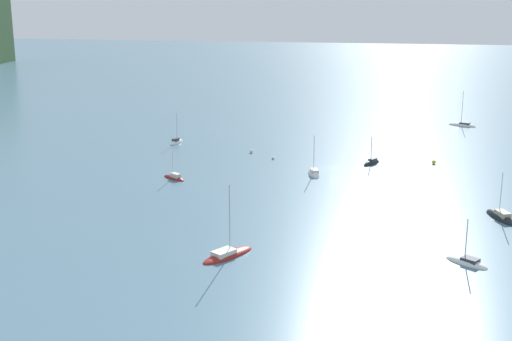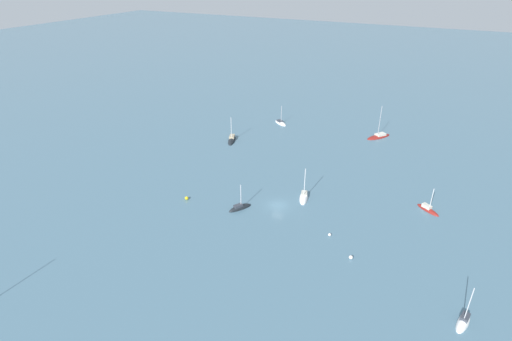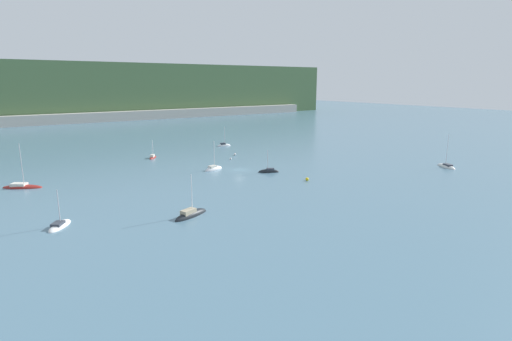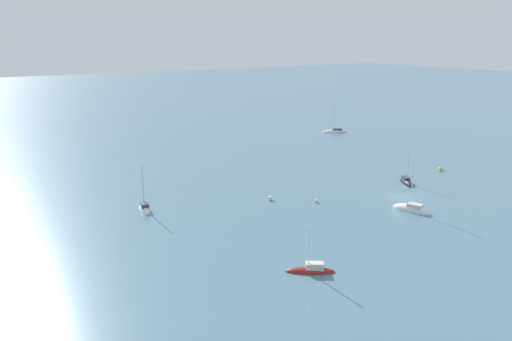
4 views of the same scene
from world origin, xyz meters
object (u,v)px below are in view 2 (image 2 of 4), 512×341
sailboat_5 (379,137)px  sailboat_4 (428,210)px  sailboat_6 (304,198)px  sailboat_7 (240,208)px  mooring_buoy_1 (187,198)px  sailboat_0 (232,140)px  sailboat_3 (463,322)px  sailboat_2 (281,123)px  mooring_buoy_2 (351,257)px  mooring_buoy_0 (330,235)px

sailboat_5 → sailboat_4: bearing=60.2°
sailboat_6 → sailboat_7: (10.09, -10.62, -0.00)m
mooring_buoy_1 → sailboat_5: bearing=151.1°
sailboat_5 → sailboat_0: bearing=-25.6°
sailboat_0 → sailboat_3: sailboat_0 is taller
sailboat_2 → mooring_buoy_2: 67.59m
sailboat_0 → sailboat_5: (-22.01, 38.07, 0.00)m
sailboat_2 → sailboat_7: (50.53, 12.61, 0.02)m
sailboat_7 → mooring_buoy_2: bearing=-71.3°
sailboat_4 → mooring_buoy_2: sailboat_4 is taller
sailboat_5 → sailboat_6: bearing=24.3°
sailboat_4 → mooring_buoy_0: bearing=-96.5°
sailboat_0 → sailboat_6: sailboat_6 is taller
sailboat_0 → mooring_buoy_0: bearing=29.7°
sailboat_0 → sailboat_4: 57.19m
sailboat_6 → mooring_buoy_1: size_ratio=11.00×
mooring_buoy_0 → mooring_buoy_1: 32.16m
sailboat_3 → sailboat_4: bearing=-151.9°
sailboat_5 → mooring_buoy_2: (58.62, 6.95, 0.25)m
sailboat_2 → mooring_buoy_0: size_ratio=11.46×
sailboat_4 → sailboat_7: 39.66m
sailboat_4 → mooring_buoy_2: bearing=-79.9°
sailboat_3 → mooring_buoy_1: (-9.99, -55.70, 0.27)m
sailboat_0 → mooring_buoy_1: 34.08m
sailboat_2 → sailboat_5: (-2.63, 30.91, 0.04)m
sailboat_0 → sailboat_2: (-19.38, 7.16, -0.03)m
sailboat_4 → mooring_buoy_1: size_ratio=7.71×
sailboat_3 → mooring_buoy_2: 19.39m
sailboat_4 → sailboat_6: (7.17, -25.08, -0.04)m
sailboat_2 → sailboat_6: size_ratio=0.78×
sailboat_4 → mooring_buoy_0: 23.91m
mooring_buoy_0 → mooring_buoy_2: mooring_buoy_2 is taller
mooring_buoy_2 → sailboat_4: bearing=155.3°
sailboat_3 → sailboat_6: (-22.16, -32.86, -0.03)m
sailboat_3 → mooring_buoy_2: sailboat_3 is taller
mooring_buoy_0 → sailboat_3: bearing=64.2°
sailboat_4 → mooring_buoy_1: 51.68m
sailboat_6 → mooring_buoy_2: (15.56, 14.63, 0.26)m
sailboat_3 → sailboat_4: 30.34m
sailboat_3 → sailboat_6: sailboat_6 is taller
sailboat_2 → mooring_buoy_0: bearing=-21.4°
sailboat_4 → mooring_buoy_2: (22.72, -10.45, 0.22)m
mooring_buoy_0 → sailboat_6: bearing=-139.3°
sailboat_0 → sailboat_5: 43.98m
sailboat_4 → mooring_buoy_0: size_ratio=10.25×
sailboat_3 → sailboat_5: sailboat_5 is taller
sailboat_3 → mooring_buoy_1: sailboat_3 is taller
mooring_buoy_1 → sailboat_0: bearing=-167.2°
mooring_buoy_0 → mooring_buoy_2: size_ratio=0.83×
mooring_buoy_2 → sailboat_6: bearing=-136.7°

